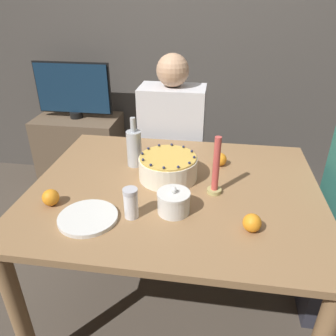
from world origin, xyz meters
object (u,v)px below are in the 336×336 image
at_px(person_man_blue_shirt, 172,159).
at_px(tv_monitor, 73,90).
at_px(sugar_shaker, 131,203).
at_px(bottle, 134,148).
at_px(cake, 168,167).
at_px(sugar_bowl, 174,202).
at_px(candle, 216,171).

relative_size(person_man_blue_shirt, tv_monitor, 1.98).
relative_size(sugar_shaker, tv_monitor, 0.20).
height_order(person_man_blue_shirt, tv_monitor, person_man_blue_shirt).
bearing_deg(sugar_shaker, person_man_blue_shirt, 88.47).
height_order(sugar_shaker, person_man_blue_shirt, person_man_blue_shirt).
bearing_deg(bottle, cake, -29.21).
xyz_separation_m(sugar_bowl, candle, (0.15, 0.16, 0.06)).
xyz_separation_m(bottle, person_man_blue_shirt, (0.11, 0.53, -0.32)).
relative_size(cake, sugar_bowl, 2.07).
bearing_deg(person_man_blue_shirt, sugar_bowl, 98.23).
distance_m(bottle, tv_monitor, 1.22).
relative_size(candle, bottle, 1.05).
distance_m(sugar_bowl, candle, 0.23).
bearing_deg(sugar_bowl, candle, 46.75).
xyz_separation_m(cake, candle, (0.21, -0.10, 0.05)).
distance_m(candle, person_man_blue_shirt, 0.85).
height_order(sugar_bowl, person_man_blue_shirt, person_man_blue_shirt).
bearing_deg(candle, person_man_blue_shirt, 111.18).
relative_size(sugar_shaker, person_man_blue_shirt, 0.10).
relative_size(cake, candle, 1.03).
bearing_deg(candle, sugar_bowl, -133.25).
bearing_deg(sugar_shaker, cake, 73.41).
xyz_separation_m(cake, sugar_bowl, (0.06, -0.26, -0.01)).
height_order(sugar_bowl, sugar_shaker, sugar_shaker).
distance_m(candle, bottle, 0.44).
distance_m(sugar_shaker, person_man_blue_shirt, 0.99).
distance_m(cake, person_man_blue_shirt, 0.70).
distance_m(cake, sugar_bowl, 0.27).
bearing_deg(sugar_shaker, bottle, 101.92).
distance_m(sugar_shaker, candle, 0.38).
height_order(cake, person_man_blue_shirt, person_man_blue_shirt).
relative_size(sugar_bowl, sugar_shaker, 1.05).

